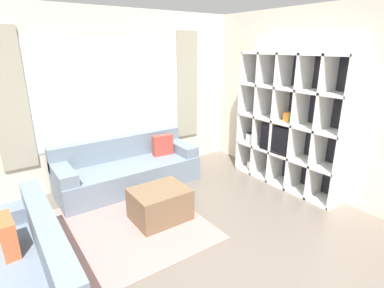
{
  "coord_description": "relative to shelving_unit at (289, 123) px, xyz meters",
  "views": [
    {
      "loc": [
        -1.71,
        -1.51,
        2.14
      ],
      "look_at": [
        0.56,
        1.7,
        0.85
      ],
      "focal_mm": 28.0,
      "sensor_mm": 36.0,
      "label": 1
    }
  ],
  "objects": [
    {
      "name": "ground_plane",
      "position": [
        -2.1,
        -1.28,
        -1.01
      ],
      "size": [
        16.0,
        16.0,
        0.0
      ],
      "primitive_type": "plane",
      "color": "#665B51"
    },
    {
      "name": "wall_back",
      "position": [
        -2.1,
        1.84,
        0.34
      ],
      "size": [
        5.74,
        0.11,
        2.7
      ],
      "color": "beige",
      "rests_on": "ground_plane"
    },
    {
      "name": "wall_right",
      "position": [
        0.21,
        0.27,
        0.34
      ],
      "size": [
        0.07,
        4.29,
        2.7
      ],
      "primitive_type": "cube",
      "color": "beige",
      "rests_on": "ground_plane"
    },
    {
      "name": "area_rug",
      "position": [
        -2.8,
        0.31,
        -1.01
      ],
      "size": [
        2.15,
        1.87,
        0.01
      ],
      "primitive_type": "cube",
      "color": "gray",
      "rests_on": "ground_plane"
    },
    {
      "name": "shelving_unit",
      "position": [
        0.0,
        0.0,
        0.0
      ],
      "size": [
        0.4,
        1.85,
        2.06
      ],
      "color": "#232328",
      "rests_on": "ground_plane"
    },
    {
      "name": "couch_main",
      "position": [
        -2.1,
        1.38,
        -0.74
      ],
      "size": [
        2.17,
        0.84,
        0.75
      ],
      "color": "slate",
      "rests_on": "ground_plane"
    },
    {
      "name": "couch_side",
      "position": [
        -3.84,
        -0.28,
        -0.73
      ],
      "size": [
        0.84,
        1.86,
        0.75
      ],
      "rotation": [
        0.0,
        0.0,
        -1.57
      ],
      "color": "slate",
      "rests_on": "ground_plane"
    },
    {
      "name": "ottoman",
      "position": [
        -2.19,
        0.22,
        -0.8
      ],
      "size": [
        0.69,
        0.56,
        0.42
      ],
      "color": "brown",
      "rests_on": "ground_plane"
    }
  ]
}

